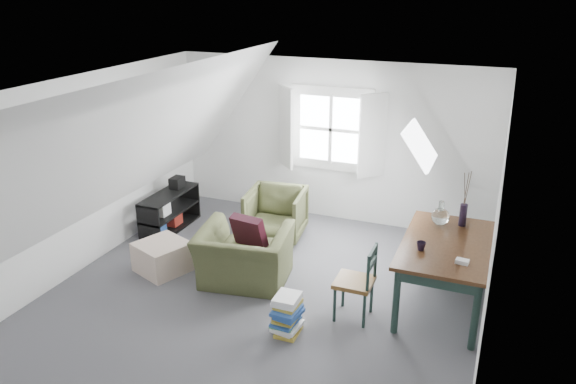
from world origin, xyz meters
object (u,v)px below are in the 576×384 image
at_px(media_shelf, 169,214).
at_px(armchair_near, 245,282).
at_px(ottoman, 163,257).
at_px(dining_chair_far, 429,243).
at_px(armchair_far, 276,237).
at_px(dining_chair_near, 357,281).
at_px(dining_table, 447,251).
at_px(magazine_stack, 287,315).

bearing_deg(media_shelf, armchair_near, -31.19).
bearing_deg(ottoman, dining_chair_far, 21.01).
height_order(armchair_far, dining_chair_near, dining_chair_near).
bearing_deg(armchair_near, ottoman, -2.33).
height_order(dining_table, dining_chair_far, dining_table).
height_order(dining_table, media_shelf, dining_table).
bearing_deg(dining_table, ottoman, -167.93).
relative_size(armchair_near, dining_table, 0.67).
bearing_deg(dining_chair_far, dining_table, 113.44).
relative_size(armchair_near, media_shelf, 0.97).
xyz_separation_m(armchair_near, media_shelf, (-1.76, 1.00, 0.26)).
height_order(armchair_far, dining_chair_far, dining_chair_far).
bearing_deg(armchair_far, dining_chair_far, -13.28).
xyz_separation_m(dining_table, dining_chair_far, (-0.29, 0.75, -0.29)).
relative_size(armchair_near, dining_chair_near, 1.24).
distance_m(armchair_near, armchair_far, 1.36).
distance_m(armchair_near, media_shelf, 2.05).
height_order(armchair_near, dining_chair_far, dining_chair_far).
xyz_separation_m(dining_chair_near, magazine_stack, (-0.61, -0.57, -0.24)).
relative_size(dining_chair_near, magazine_stack, 2.00).
bearing_deg(magazine_stack, armchair_far, 115.81).
height_order(armchair_far, media_shelf, media_shelf).
bearing_deg(armchair_near, armchair_far, -92.71).
height_order(armchair_near, media_shelf, media_shelf).
bearing_deg(media_shelf, armchair_far, 10.50).
relative_size(dining_chair_near, media_shelf, 0.78).
bearing_deg(media_shelf, ottoman, -62.19).
bearing_deg(dining_chair_far, armchair_near, 30.40).
relative_size(armchair_far, magazine_stack, 1.87).
xyz_separation_m(armchair_far, magazine_stack, (1.05, -2.17, 0.22)).
distance_m(dining_chair_far, media_shelf, 3.86).
bearing_deg(dining_chair_far, armchair_far, -3.69).
bearing_deg(armchair_near, dining_chair_far, -160.86).
xyz_separation_m(armchair_near, ottoman, (-1.13, -0.13, 0.20)).
xyz_separation_m(armchair_far, media_shelf, (-1.62, -0.35, 0.26)).
bearing_deg(dining_chair_far, dining_chair_near, 69.50).
height_order(armchair_far, magazine_stack, magazine_stack).
bearing_deg(dining_chair_near, media_shelf, -128.02).
distance_m(dining_table, magazine_stack, 1.95).
xyz_separation_m(armchair_near, magazine_stack, (0.90, -0.82, 0.22)).
bearing_deg(dining_table, armchair_far, 162.72).
distance_m(dining_table, dining_chair_far, 0.86).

